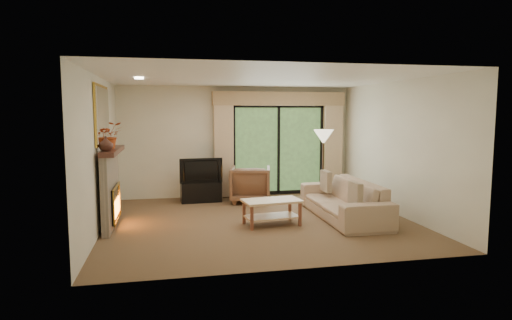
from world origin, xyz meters
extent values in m
plane|color=brown|center=(0.00, 0.00, 0.00)|extent=(5.50, 5.50, 0.00)
plane|color=white|center=(0.00, 0.00, 2.60)|extent=(5.50, 5.50, 0.00)
plane|color=silver|center=(0.00, 2.50, 1.30)|extent=(5.00, 0.00, 5.00)
plane|color=silver|center=(0.00, -2.50, 1.30)|extent=(5.00, 0.00, 5.00)
plane|color=silver|center=(-2.75, 0.00, 1.30)|extent=(0.00, 5.00, 5.00)
plane|color=silver|center=(2.75, 0.00, 1.30)|extent=(0.00, 5.00, 5.00)
cube|color=#D1B089|center=(-0.35, 2.34, 1.20)|extent=(0.45, 0.18, 2.35)
cube|color=#D1B089|center=(2.35, 2.34, 1.20)|extent=(0.45, 0.18, 2.35)
cube|color=tan|center=(1.00, 2.36, 2.32)|extent=(3.20, 0.24, 0.32)
cube|color=black|center=(-0.92, 1.95, 0.22)|extent=(0.91, 0.45, 0.45)
imported|color=black|center=(-0.92, 1.95, 0.72)|extent=(0.95, 0.17, 0.55)
imported|color=brown|center=(0.16, 1.70, 0.40)|extent=(1.04, 1.06, 0.81)
imported|color=tan|center=(1.61, -0.10, 0.36)|extent=(0.99, 2.45, 0.71)
cube|color=#4E2E26|center=(1.53, -0.80, 0.60)|extent=(0.11, 0.40, 0.40)
cube|color=#4E2E26|center=(1.53, 0.61, 0.60)|extent=(0.12, 0.42, 0.42)
imported|color=#4A281F|center=(-2.61, -0.31, 1.49)|extent=(0.30, 0.30, 0.24)
imported|color=#B3461C|center=(-2.61, 0.19, 1.60)|extent=(0.50, 0.47, 0.46)
camera|label=1|loc=(-1.63, -7.55, 1.99)|focal=30.00mm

